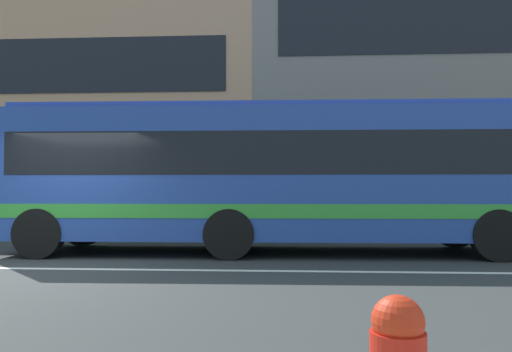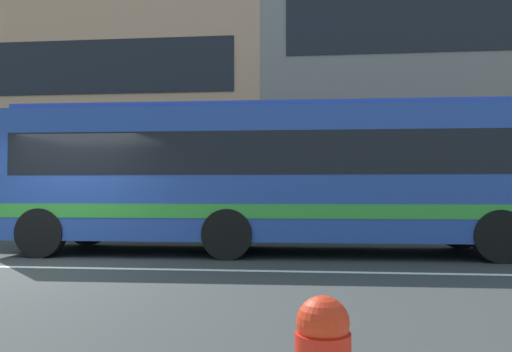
# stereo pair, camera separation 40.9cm
# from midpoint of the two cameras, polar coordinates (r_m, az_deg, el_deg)

# --- Properties ---
(ground_plane) EXTENTS (160.00, 160.00, 0.00)m
(ground_plane) POSITION_cam_midpoint_polar(r_m,az_deg,el_deg) (9.54, -24.27, -9.72)
(ground_plane) COLOR #303333
(lane_centre_line) EXTENTS (60.00, 0.16, 0.01)m
(lane_centre_line) POSITION_cam_midpoint_polar(r_m,az_deg,el_deg) (9.54, -24.27, -9.69)
(lane_centre_line) COLOR silver
(lane_centre_line) RESTS_ON ground_plane
(hedge_row_far) EXTENTS (15.35, 1.10, 1.04)m
(hedge_row_far) POSITION_cam_midpoint_polar(r_m,az_deg,el_deg) (15.92, -19.55, -4.62)
(hedge_row_far) COLOR #3A7525
(hedge_row_far) RESTS_ON ground_plane
(apartment_block_left) EXTENTS (24.45, 8.54, 10.65)m
(apartment_block_left) POSITION_cam_midpoint_polar(r_m,az_deg,el_deg) (26.80, -27.56, 7.01)
(apartment_block_left) COLOR tan
(apartment_block_left) RESTS_ON ground_plane
(transit_bus) EXTENTS (11.04, 2.74, 3.16)m
(transit_bus) POSITION_cam_midpoint_polar(r_m,az_deg,el_deg) (10.85, -0.07, 0.35)
(transit_bus) COLOR #25459A
(transit_bus) RESTS_ON ground_plane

